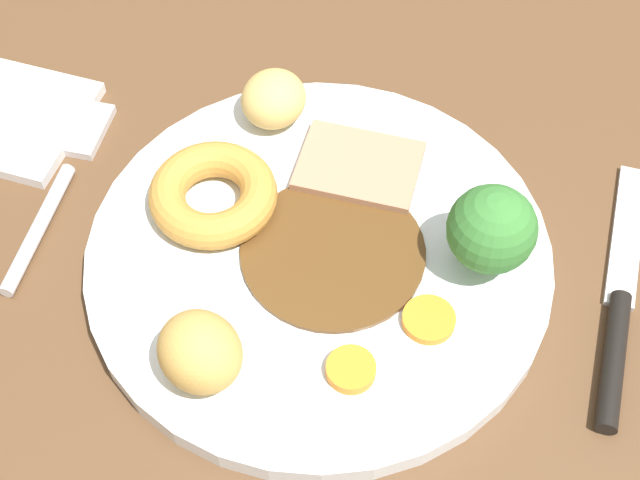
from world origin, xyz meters
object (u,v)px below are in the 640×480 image
at_px(dinner_plate, 320,257).
at_px(roast_potato_left, 274,99).
at_px(fork, 61,186).
at_px(folded_napkin, 0,115).
at_px(yorkshire_pudding, 213,194).
at_px(broccoli_floret, 492,230).
at_px(meat_slice_main, 359,167).
at_px(carrot_coin_back, 351,370).
at_px(knife, 619,311).
at_px(carrot_coin_front, 429,320).
at_px(roast_potato_right, 200,352).

distance_m(dinner_plate, roast_potato_left, 0.11).
height_order(fork, folded_napkin, fork).
bearing_deg(folded_napkin, yorkshire_pudding, -18.50).
bearing_deg(broccoli_floret, fork, 176.22).
xyz_separation_m(meat_slice_main, carrot_coin_back, (0.02, -0.14, -0.00)).
relative_size(fork, knife, 0.82).
height_order(roast_potato_left, fork, roast_potato_left).
bearing_deg(carrot_coin_front, roast_potato_right, -155.71).
distance_m(roast_potato_right, knife, 0.24).
relative_size(roast_potato_left, roast_potato_right, 0.93).
height_order(carrot_coin_back, fork, carrot_coin_back).
relative_size(dinner_plate, broccoli_floret, 4.61).
relative_size(dinner_plate, yorkshire_pudding, 3.55).
bearing_deg(knife, folded_napkin, 84.51).
distance_m(meat_slice_main, knife, 0.17).
relative_size(yorkshire_pudding, roast_potato_right, 1.62).
bearing_deg(broccoli_floret, meat_slice_main, 145.88).
height_order(carrot_coin_back, folded_napkin, carrot_coin_back).
bearing_deg(folded_napkin, knife, -10.93).
relative_size(fork, folded_napkin, 1.39).
distance_m(carrot_coin_front, folded_napkin, 0.32).
bearing_deg(roast_potato_right, roast_potato_left, 90.61).
xyz_separation_m(roast_potato_left, roast_potato_right, (0.00, -0.19, 0.00)).
height_order(meat_slice_main, knife, meat_slice_main).
xyz_separation_m(dinner_plate, fork, (-0.17, 0.03, -0.00)).
xyz_separation_m(broccoli_floret, knife, (0.08, -0.01, -0.04)).
xyz_separation_m(fork, folded_napkin, (-0.06, 0.05, 0.00)).
height_order(carrot_coin_front, fork, carrot_coin_front).
height_order(yorkshire_pudding, broccoli_floret, broccoli_floret).
relative_size(roast_potato_right, carrot_coin_back, 1.77).
bearing_deg(carrot_coin_front, broccoli_floret, 59.31).
relative_size(dinner_plate, roast_potato_left, 6.17).
bearing_deg(folded_napkin, dinner_plate, -17.91).
bearing_deg(fork, dinner_plate, -96.01).
bearing_deg(carrot_coin_back, fork, 153.49).
bearing_deg(folded_napkin, roast_potato_left, 7.33).
bearing_deg(carrot_coin_front, knife, 17.33).
distance_m(dinner_plate, meat_slice_main, 0.06).
distance_m(dinner_plate, roast_potato_right, 0.10).
bearing_deg(roast_potato_right, folded_napkin, 138.57).
relative_size(carrot_coin_back, fork, 0.17).
distance_m(yorkshire_pudding, carrot_coin_front, 0.15).
distance_m(meat_slice_main, folded_napkin, 0.24).
bearing_deg(meat_slice_main, fork, -168.34).
relative_size(broccoli_floret, knife, 0.32).
bearing_deg(folded_napkin, meat_slice_main, -2.71).
bearing_deg(broccoli_floret, knife, -8.12).
distance_m(carrot_coin_back, fork, 0.22).
distance_m(meat_slice_main, roast_potato_right, 0.16).
bearing_deg(roast_potato_left, meat_slice_main, -29.85).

